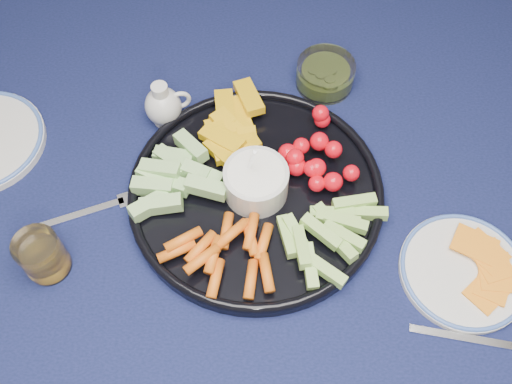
{
  "coord_description": "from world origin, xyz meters",
  "views": [
    {
      "loc": [
        0.04,
        -0.44,
        1.54
      ],
      "look_at": [
        0.04,
        0.02,
        0.76
      ],
      "focal_mm": 40.0,
      "sensor_mm": 36.0,
      "label": 1
    }
  ],
  "objects_px": {
    "pickle_bowl": "(325,75)",
    "crudite_platter": "(254,190)",
    "dining_table": "(231,233)",
    "creamer_pitcher": "(164,106)",
    "juice_tumbler": "(43,257)",
    "cheese_plate": "(464,270)"
  },
  "relations": [
    {
      "from": "crudite_platter",
      "to": "dining_table",
      "type": "bearing_deg",
      "value": -152.42
    },
    {
      "from": "dining_table",
      "to": "crudite_platter",
      "type": "xyz_separation_m",
      "value": [
        0.04,
        0.02,
        0.11
      ]
    },
    {
      "from": "dining_table",
      "to": "cheese_plate",
      "type": "distance_m",
      "value": 0.38
    },
    {
      "from": "cheese_plate",
      "to": "juice_tumbler",
      "type": "bearing_deg",
      "value": 179.1
    },
    {
      "from": "dining_table",
      "to": "crudite_platter",
      "type": "relative_size",
      "value": 4.12
    },
    {
      "from": "cheese_plate",
      "to": "juice_tumbler",
      "type": "distance_m",
      "value": 0.62
    },
    {
      "from": "crudite_platter",
      "to": "cheese_plate",
      "type": "height_order",
      "value": "crudite_platter"
    },
    {
      "from": "cheese_plate",
      "to": "juice_tumbler",
      "type": "relative_size",
      "value": 2.45
    },
    {
      "from": "dining_table",
      "to": "crudite_platter",
      "type": "distance_m",
      "value": 0.12
    },
    {
      "from": "dining_table",
      "to": "pickle_bowl",
      "type": "height_order",
      "value": "pickle_bowl"
    },
    {
      "from": "creamer_pitcher",
      "to": "cheese_plate",
      "type": "xyz_separation_m",
      "value": [
        0.46,
        -0.29,
        -0.03
      ]
    },
    {
      "from": "juice_tumbler",
      "to": "crudite_platter",
      "type": "bearing_deg",
      "value": 21.58
    },
    {
      "from": "dining_table",
      "to": "cheese_plate",
      "type": "height_order",
      "value": "cheese_plate"
    },
    {
      "from": "pickle_bowl",
      "to": "crudite_platter",
      "type": "bearing_deg",
      "value": -117.72
    },
    {
      "from": "pickle_bowl",
      "to": "juice_tumbler",
      "type": "height_order",
      "value": "juice_tumbler"
    },
    {
      "from": "crudite_platter",
      "to": "creamer_pitcher",
      "type": "relative_size",
      "value": 4.65
    },
    {
      "from": "creamer_pitcher",
      "to": "juice_tumbler",
      "type": "bearing_deg",
      "value": -118.66
    },
    {
      "from": "pickle_bowl",
      "to": "dining_table",
      "type": "bearing_deg",
      "value": -122.54
    },
    {
      "from": "crudite_platter",
      "to": "creamer_pitcher",
      "type": "distance_m",
      "value": 0.22
    },
    {
      "from": "crudite_platter",
      "to": "pickle_bowl",
      "type": "distance_m",
      "value": 0.27
    },
    {
      "from": "pickle_bowl",
      "to": "juice_tumbler",
      "type": "relative_size",
      "value": 1.34
    },
    {
      "from": "dining_table",
      "to": "cheese_plate",
      "type": "xyz_separation_m",
      "value": [
        0.35,
        -0.11,
        0.1
      ]
    }
  ]
}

